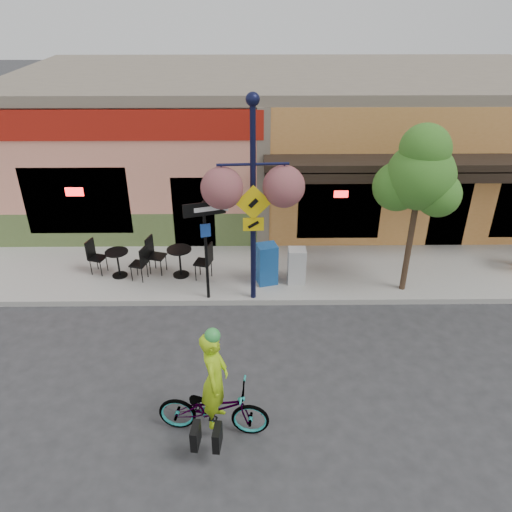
{
  "coord_description": "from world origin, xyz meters",
  "views": [
    {
      "loc": [
        -1.34,
        -9.77,
        7.07
      ],
      "look_at": [
        -1.24,
        0.5,
        1.4
      ],
      "focal_mm": 35.0,
      "sensor_mm": 36.0,
      "label": 1
    }
  ],
  "objects_px": {
    "bicycle": "(213,408)",
    "newspaper_box_blue": "(267,264)",
    "lamp_post": "(253,205)",
    "cyclist_rider": "(215,390)",
    "newspaper_box_grey": "(297,266)",
    "street_tree": "(415,212)",
    "one_way_sign": "(206,252)",
    "building": "(289,138)"
  },
  "relations": [
    {
      "from": "bicycle",
      "to": "one_way_sign",
      "type": "distance_m",
      "value": 4.19
    },
    {
      "from": "street_tree",
      "to": "one_way_sign",
      "type": "bearing_deg",
      "value": -175.85
    },
    {
      "from": "one_way_sign",
      "to": "newspaper_box_blue",
      "type": "bearing_deg",
      "value": 8.54
    },
    {
      "from": "building",
      "to": "lamp_post",
      "type": "relative_size",
      "value": 3.66
    },
    {
      "from": "bicycle",
      "to": "lamp_post",
      "type": "bearing_deg",
      "value": -3.91
    },
    {
      "from": "lamp_post",
      "to": "newspaper_box_blue",
      "type": "height_order",
      "value": "lamp_post"
    },
    {
      "from": "building",
      "to": "one_way_sign",
      "type": "height_order",
      "value": "building"
    },
    {
      "from": "one_way_sign",
      "to": "lamp_post",
      "type": "bearing_deg",
      "value": -16.9
    },
    {
      "from": "cyclist_rider",
      "to": "newspaper_box_grey",
      "type": "height_order",
      "value": "cyclist_rider"
    },
    {
      "from": "lamp_post",
      "to": "street_tree",
      "type": "relative_size",
      "value": 1.16
    },
    {
      "from": "bicycle",
      "to": "street_tree",
      "type": "distance_m",
      "value": 6.59
    },
    {
      "from": "newspaper_box_blue",
      "to": "one_way_sign",
      "type": "bearing_deg",
      "value": -169.47
    },
    {
      "from": "lamp_post",
      "to": "cyclist_rider",
      "type": "bearing_deg",
      "value": -102.52
    },
    {
      "from": "lamp_post",
      "to": "street_tree",
      "type": "xyz_separation_m",
      "value": [
        3.83,
        0.36,
        -0.35
      ]
    },
    {
      "from": "cyclist_rider",
      "to": "one_way_sign",
      "type": "xyz_separation_m",
      "value": [
        -0.45,
        4.07,
        0.5
      ]
    },
    {
      "from": "lamp_post",
      "to": "building",
      "type": "bearing_deg",
      "value": 76.12
    },
    {
      "from": "cyclist_rider",
      "to": "lamp_post",
      "type": "height_order",
      "value": "lamp_post"
    },
    {
      "from": "one_way_sign",
      "to": "newspaper_box_blue",
      "type": "distance_m",
      "value": 1.79
    },
    {
      "from": "lamp_post",
      "to": "newspaper_box_blue",
      "type": "relative_size",
      "value": 4.56
    },
    {
      "from": "building",
      "to": "one_way_sign",
      "type": "relative_size",
      "value": 7.05
    },
    {
      "from": "newspaper_box_blue",
      "to": "street_tree",
      "type": "xyz_separation_m",
      "value": [
        3.47,
        -0.34,
        1.6
      ]
    },
    {
      "from": "cyclist_rider",
      "to": "building",
      "type": "bearing_deg",
      "value": -4.08
    },
    {
      "from": "newspaper_box_grey",
      "to": "street_tree",
      "type": "distance_m",
      "value": 3.19
    },
    {
      "from": "one_way_sign",
      "to": "cyclist_rider",
      "type": "bearing_deg",
      "value": -100.65
    },
    {
      "from": "newspaper_box_blue",
      "to": "newspaper_box_grey",
      "type": "xyz_separation_m",
      "value": [
        0.77,
        0.01,
        -0.07
      ]
    },
    {
      "from": "newspaper_box_grey",
      "to": "bicycle",
      "type": "bearing_deg",
      "value": -110.94
    },
    {
      "from": "bicycle",
      "to": "cyclist_rider",
      "type": "xyz_separation_m",
      "value": [
        0.05,
        0.0,
        0.42
      ]
    },
    {
      "from": "bicycle",
      "to": "newspaper_box_blue",
      "type": "bearing_deg",
      "value": -6.55
    },
    {
      "from": "street_tree",
      "to": "lamp_post",
      "type": "bearing_deg",
      "value": -174.64
    },
    {
      "from": "lamp_post",
      "to": "newspaper_box_blue",
      "type": "xyz_separation_m",
      "value": [
        0.35,
        0.7,
        -1.94
      ]
    },
    {
      "from": "cyclist_rider",
      "to": "newspaper_box_blue",
      "type": "distance_m",
      "value": 4.88
    },
    {
      "from": "one_way_sign",
      "to": "newspaper_box_blue",
      "type": "xyz_separation_m",
      "value": [
        1.47,
        0.7,
        -0.74
      ]
    },
    {
      "from": "one_way_sign",
      "to": "street_tree",
      "type": "bearing_deg",
      "value": -12.75
    },
    {
      "from": "cyclist_rider",
      "to": "newspaper_box_blue",
      "type": "height_order",
      "value": "cyclist_rider"
    },
    {
      "from": "newspaper_box_blue",
      "to": "cyclist_rider",
      "type": "bearing_deg",
      "value": -117.06
    },
    {
      "from": "lamp_post",
      "to": "newspaper_box_grey",
      "type": "relative_size",
      "value": 5.18
    },
    {
      "from": "cyclist_rider",
      "to": "street_tree",
      "type": "relative_size",
      "value": 0.44
    },
    {
      "from": "bicycle",
      "to": "newspaper_box_blue",
      "type": "xyz_separation_m",
      "value": [
        1.08,
        4.77,
        0.18
      ]
    },
    {
      "from": "building",
      "to": "newspaper_box_grey",
      "type": "height_order",
      "value": "building"
    },
    {
      "from": "lamp_post",
      "to": "bicycle",
      "type": "bearing_deg",
      "value": -103.21
    },
    {
      "from": "bicycle",
      "to": "newspaper_box_blue",
      "type": "height_order",
      "value": "newspaper_box_blue"
    },
    {
      "from": "bicycle",
      "to": "newspaper_box_grey",
      "type": "xyz_separation_m",
      "value": [
        1.85,
        4.78,
        0.11
      ]
    }
  ]
}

